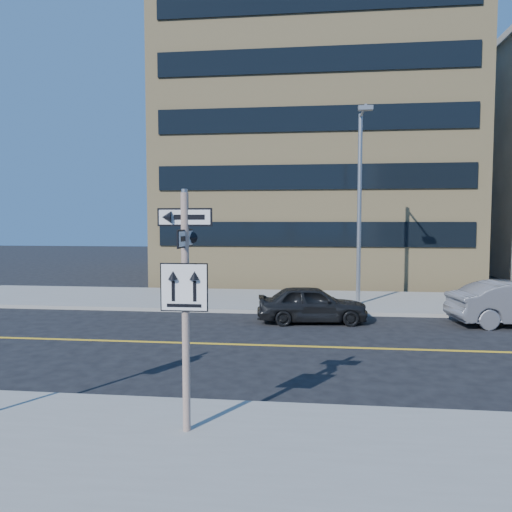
# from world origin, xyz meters

# --- Properties ---
(ground) EXTENTS (120.00, 120.00, 0.00)m
(ground) POSITION_xyz_m (0.00, 0.00, 0.00)
(ground) COLOR black
(ground) RESTS_ON ground
(sign_pole) EXTENTS (0.92, 0.92, 4.06)m
(sign_pole) POSITION_xyz_m (0.00, -2.51, 2.44)
(sign_pole) COLOR beige
(sign_pole) RESTS_ON near_sidewalk
(parked_car_a) EXTENTS (2.01, 4.13, 1.36)m
(parked_car_a) POSITION_xyz_m (2.06, 7.55, 0.68)
(parked_car_a) COLOR black
(parked_car_a) RESTS_ON ground
(streetlight_a) EXTENTS (0.55, 2.25, 8.00)m
(streetlight_a) POSITION_xyz_m (4.00, 10.76, 4.76)
(streetlight_a) COLOR gray
(streetlight_a) RESTS_ON far_sidewalk
(building_brick) EXTENTS (18.00, 18.00, 18.00)m
(building_brick) POSITION_xyz_m (2.00, 25.00, 9.00)
(building_brick) COLOR tan
(building_brick) RESTS_ON ground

